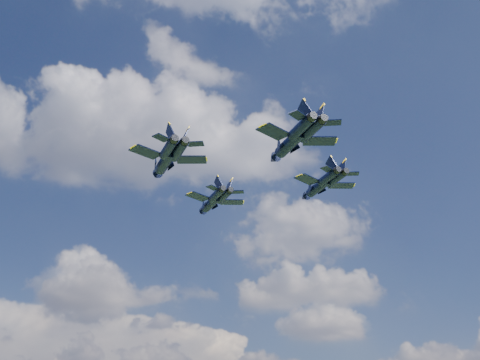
% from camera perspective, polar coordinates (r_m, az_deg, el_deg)
% --- Properties ---
extents(jet_lead, '(11.50, 15.97, 3.79)m').
position_cam_1_polar(jet_lead, '(121.73, -2.82, -2.23)').
color(jet_lead, black).
extents(jet_left, '(12.67, 17.43, 4.12)m').
position_cam_1_polar(jet_left, '(102.92, -7.16, 1.69)').
color(jet_left, black).
extents(jet_right, '(11.75, 16.26, 3.85)m').
position_cam_1_polar(jet_right, '(115.09, 7.37, -0.68)').
color(jet_right, black).
extents(jet_slot, '(12.80, 17.67, 4.18)m').
position_cam_1_polar(jet_slot, '(95.29, 4.66, 3.44)').
color(jet_slot, black).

